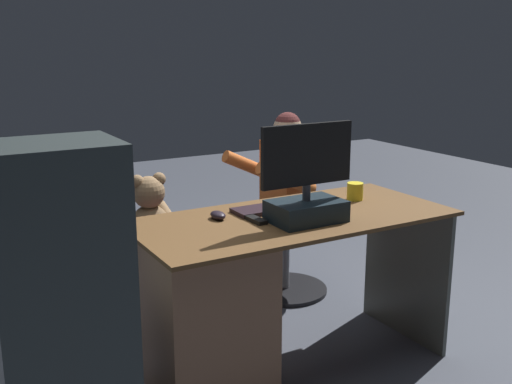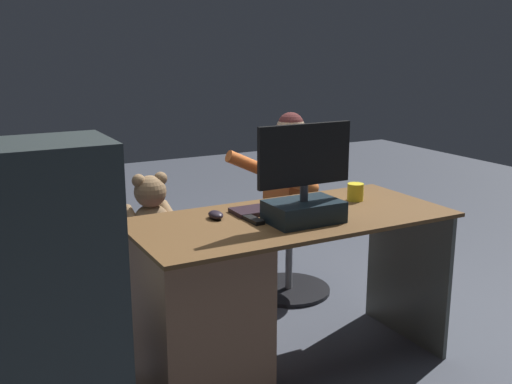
{
  "view_description": "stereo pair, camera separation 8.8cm",
  "coord_description": "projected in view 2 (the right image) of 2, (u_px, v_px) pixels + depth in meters",
  "views": [
    {
      "loc": [
        1.48,
        2.58,
        1.53
      ],
      "look_at": [
        0.0,
        0.01,
        0.8
      ],
      "focal_mm": 42.93,
      "sensor_mm": 36.0,
      "label": 1
    },
    {
      "loc": [
        1.41,
        2.62,
        1.53
      ],
      "look_at": [
        0.0,
        0.01,
        0.8
      ],
      "focal_mm": 42.93,
      "sensor_mm": 36.0,
      "label": 2
    }
  ],
  "objects": [
    {
      "name": "ground_plane",
      "position": [
        255.0,
        337.0,
        3.25
      ],
      "size": [
        10.0,
        10.0,
        0.0
      ],
      "primitive_type": "plane",
      "color": "#424753"
    },
    {
      "name": "desk",
      "position": [
        213.0,
        307.0,
        2.68
      ],
      "size": [
        1.47,
        0.67,
        0.76
      ],
      "color": "brown",
      "rests_on": "ground_plane"
    },
    {
      "name": "monitor",
      "position": [
        304.0,
        193.0,
        2.66
      ],
      "size": [
        0.45,
        0.22,
        0.43
      ],
      "color": "black",
      "rests_on": "desk"
    },
    {
      "name": "keyboard",
      "position": [
        275.0,
        208.0,
        2.88
      ],
      "size": [
        0.42,
        0.14,
        0.02
      ],
      "primitive_type": "cube",
      "color": "black",
      "rests_on": "desk"
    },
    {
      "name": "computer_mouse",
      "position": [
        216.0,
        215.0,
        2.73
      ],
      "size": [
        0.06,
        0.1,
        0.04
      ],
      "primitive_type": "ellipsoid",
      "color": "black",
      "rests_on": "desk"
    },
    {
      "name": "cup",
      "position": [
        355.0,
        192.0,
        3.04
      ],
      "size": [
        0.08,
        0.08,
        0.09
      ],
      "primitive_type": "cylinder",
      "color": "yellow",
      "rests_on": "desk"
    },
    {
      "name": "tv_remote",
      "position": [
        252.0,
        219.0,
        2.69
      ],
      "size": [
        0.05,
        0.15,
        0.02
      ],
      "primitive_type": "cube",
      "rotation": [
        0.0,
        0.0,
        0.04
      ],
      "color": "black",
      "rests_on": "desk"
    },
    {
      "name": "office_chair_teddy",
      "position": [
        154.0,
        277.0,
        3.37
      ],
      "size": [
        0.52,
        0.52,
        0.47
      ],
      "color": "black",
      "rests_on": "ground_plane"
    },
    {
      "name": "teddy_bear",
      "position": [
        150.0,
        211.0,
        3.29
      ],
      "size": [
        0.27,
        0.27,
        0.39
      ],
      "color": "#8F6E4C",
      "rests_on": "office_chair_teddy"
    },
    {
      "name": "visitor_chair",
      "position": [
        289.0,
        250.0,
        3.79
      ],
      "size": [
        0.52,
        0.52,
        0.47
      ],
      "color": "black",
      "rests_on": "ground_plane"
    },
    {
      "name": "person",
      "position": [
        276.0,
        192.0,
        3.65
      ],
      "size": [
        0.55,
        0.48,
        1.13
      ],
      "color": "orange",
      "rests_on": "ground_plane"
    },
    {
      "name": "equipment_rack",
      "position": [
        55.0,
        314.0,
        2.12
      ],
      "size": [
        0.44,
        0.36,
        1.22
      ],
      "primitive_type": "cube",
      "color": "#2C3434",
      "rests_on": "ground_plane"
    }
  ]
}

